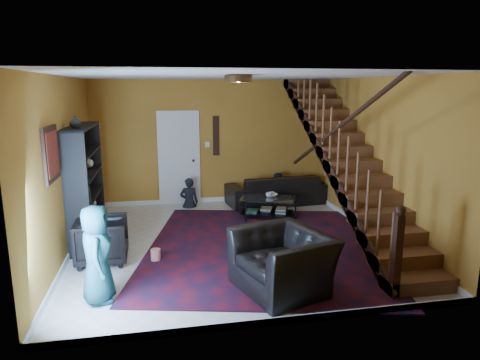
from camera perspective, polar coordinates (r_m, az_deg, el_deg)
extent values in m
plane|color=beige|center=(7.50, -1.36, -8.22)|extent=(5.50, 5.50, 0.00)
plane|color=#BC7F29|center=(9.83, -4.10, 5.04)|extent=(5.20, 0.00, 5.20)
plane|color=#BC7F29|center=(4.51, 4.43, -3.45)|extent=(5.20, 0.00, 5.20)
plane|color=#BC7F29|center=(7.18, -22.34, 1.53)|extent=(0.00, 5.50, 5.50)
plane|color=#BC7F29|center=(7.98, 17.34, 2.88)|extent=(0.00, 5.50, 5.50)
plane|color=white|center=(7.03, -1.48, 13.70)|extent=(5.50, 5.50, 0.00)
cube|color=silver|center=(10.07, -3.98, -2.61)|extent=(5.20, 0.02, 0.10)
cube|color=silver|center=(7.52, -21.44, -8.62)|extent=(0.02, 5.50, 0.10)
cube|color=#BC7F29|center=(7.78, 14.22, 2.23)|extent=(0.95, 4.92, 2.83)
cube|color=black|center=(7.59, 11.13, 2.74)|extent=(0.04, 5.02, 3.02)
cylinder|color=black|center=(7.54, 11.49, 6.12)|extent=(0.07, 4.20, 2.44)
cube|color=black|center=(5.74, 20.14, -9.64)|extent=(0.10, 0.10, 1.10)
cube|color=black|center=(7.80, -19.87, -0.49)|extent=(0.35, 1.80, 2.00)
cube|color=black|center=(7.95, -19.56, -4.72)|extent=(0.35, 1.72, 0.03)
cube|color=black|center=(7.77, -19.96, 0.66)|extent=(0.35, 1.72, 0.03)
cube|color=silver|center=(9.80, -8.12, 2.71)|extent=(0.82, 0.05, 2.05)
cube|color=maroon|center=(6.25, -23.89, 3.21)|extent=(0.04, 0.74, 0.74)
cube|color=black|center=(9.81, -3.23, 5.92)|extent=(0.14, 0.03, 0.90)
cylinder|color=#3F2814|center=(6.24, -0.23, 13.35)|extent=(0.40, 0.40, 0.10)
cube|color=#490D18|center=(7.25, 3.00, -8.88)|extent=(4.61, 5.01, 0.02)
imported|color=black|center=(9.87, 4.99, -1.23)|extent=(2.37, 1.14, 0.67)
imported|color=black|center=(6.88, -17.89, -7.67)|extent=(0.77, 0.75, 0.69)
imported|color=black|center=(5.72, 5.70, -10.78)|extent=(1.37, 1.46, 0.78)
imported|color=black|center=(9.63, -6.79, -2.97)|extent=(0.42, 0.29, 1.12)
imported|color=black|center=(9.97, 4.89, -2.30)|extent=(0.62, 0.51, 1.16)
imported|color=#175357|center=(5.59, -18.55, -9.36)|extent=(0.44, 0.64, 1.24)
cube|color=black|center=(8.43, 0.78, -4.44)|extent=(0.04, 0.04, 0.41)
cube|color=black|center=(8.69, 7.40, -4.04)|extent=(0.04, 0.04, 0.41)
cube|color=black|center=(8.97, 0.03, -3.42)|extent=(0.04, 0.04, 0.41)
cube|color=black|center=(9.21, 6.29, -3.08)|extent=(0.04, 0.04, 0.41)
cube|color=black|center=(8.84, 3.65, -4.33)|extent=(1.16, 0.91, 0.02)
cube|color=silver|center=(8.76, 3.67, -2.46)|extent=(1.24, 0.99, 0.02)
imported|color=#999999|center=(8.83, 3.85, -1.97)|extent=(0.15, 0.15, 0.09)
imported|color=#999999|center=(8.89, 4.24, -1.88)|extent=(0.11, 0.11, 0.09)
imported|color=#999999|center=(8.89, 4.26, -2.00)|extent=(0.28, 0.28, 0.06)
imported|color=#999999|center=(7.16, -21.10, 7.23)|extent=(0.18, 0.18, 0.19)
cylinder|color=red|center=(6.79, -11.17, -9.72)|extent=(0.19, 0.19, 0.17)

